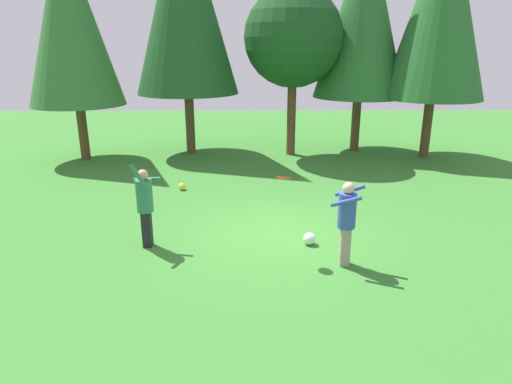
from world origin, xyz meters
The scene contains 10 objects.
ground_plane centered at (0.00, 0.00, 0.00)m, with size 40.00×40.00×0.00m, color #387A2D.
person_thrower centered at (-2.76, -0.62, 1.01)m, with size 0.59×0.55×1.87m.
person_catcher centered at (1.26, -1.49, 1.00)m, with size 0.70×0.65×1.68m.
frisbee centered at (0.07, -1.05, 1.65)m, with size 0.31×0.29×0.13m.
ball_white centered at (0.69, -0.57, 0.13)m, with size 0.27×0.27×0.27m, color white.
ball_yellow centered at (-2.62, 3.27, 0.10)m, with size 0.21×0.21×0.21m, color yellow.
tree_right centered at (3.60, 8.41, 5.24)m, with size 3.51×3.51×8.38m.
tree_center centered at (0.97, 7.81, 4.33)m, with size 3.60×3.60×6.15m.
tree_far_right centered at (6.06, 7.37, 5.38)m, with size 3.60×3.60×8.61m.
tree_far_left centered at (-6.77, 7.04, 4.94)m, with size 3.31×3.31×7.90m.
Camera 1 is at (-0.53, -9.39, 4.11)m, focal length 31.48 mm.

